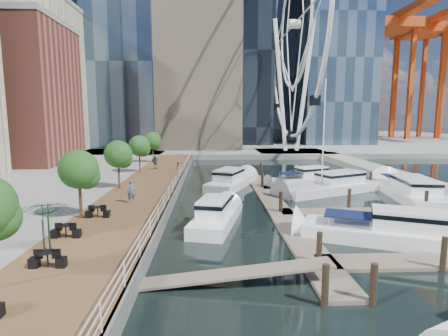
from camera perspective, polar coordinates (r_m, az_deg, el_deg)
name	(u,v)px	position (r m, az deg, el deg)	size (l,w,h in m)	color
ground	(257,252)	(20.87, 5.37, -13.43)	(520.00, 520.00, 0.00)	black
boardwalk	(147,191)	(35.55, -12.51, -3.68)	(6.00, 60.00, 1.00)	brown
seawall	(177,191)	(35.14, -7.68, -3.70)	(0.25, 60.00, 1.00)	#595954
land_far	(218,139)	(121.48, -1.00, 4.75)	(200.00, 114.00, 1.00)	gray
breakwater	(405,180)	(45.87, 27.40, -1.77)	(4.00, 60.00, 1.00)	gray
pier	(291,153)	(73.51, 10.87, 2.39)	(14.00, 12.00, 1.00)	gray
railing	(176,181)	(34.95, -7.87, -2.05)	(0.10, 60.00, 1.05)	white
floating_docks	(333,201)	(31.90, 17.34, -5.23)	(16.00, 34.00, 2.60)	#6D6051
ferris_wheel	(294,24)	(75.40, 11.42, 21.99)	(5.80, 45.60, 47.80)	white
port_cranes	(424,80)	(135.28, 29.84, 12.31)	(40.00, 52.00, 38.00)	#D84C14
street_trees	(118,154)	(34.53, -16.91, 2.18)	(2.60, 42.60, 4.60)	#3F2B1C
cafe_tables	(58,244)	(19.91, -25.50, -11.09)	(2.50, 13.70, 0.74)	black
yacht_foreground	(386,242)	(24.44, 24.97, -10.92)	(2.99, 11.15, 2.15)	white
pedestrian_near	(131,191)	(28.60, -14.90, -3.72)	(0.67, 0.44, 1.84)	#535B6F
pedestrian_mid	(178,168)	(41.61, -7.53, -0.04)	(0.77, 0.60, 1.59)	gray
pedestrian_far	(155,162)	(46.96, -11.13, 0.93)	(1.05, 0.44, 1.80)	#30363C
moored_yachts	(330,198)	(35.63, 16.91, -4.64)	(24.07, 37.08, 11.50)	white
cafe_seating	(17,245)	(17.74, -30.72, -10.77)	(4.18, 12.20, 2.65)	#103D1D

